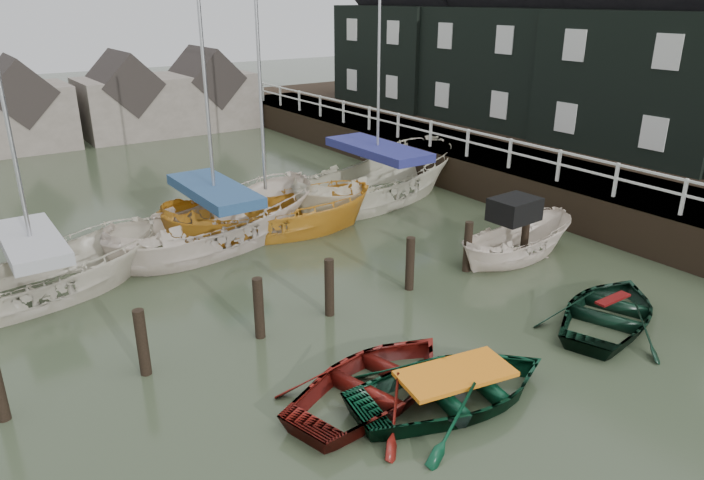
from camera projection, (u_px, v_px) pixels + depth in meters
ground at (457, 355)px, 12.97m from camera, size 120.00×120.00×0.00m
pier at (456, 161)px, 25.41m from camera, size 3.04×32.00×2.70m
land_strip at (544, 159)px, 28.61m from camera, size 14.00×38.00×1.50m
quay_houses at (586, 29)px, 25.52m from camera, size 6.52×28.14×10.01m
mooring_pilings at (333, 294)px, 14.49m from camera, size 13.72×0.22×1.80m
far_sheds at (122, 101)px, 32.63m from camera, size 14.00×4.08×4.39m
rowboat_red at (375, 395)px, 11.68m from camera, size 4.46×3.67×0.80m
rowboat_green at (454, 401)px, 11.51m from camera, size 4.48×3.55×0.83m
rowboat_dkgreen at (609, 322)px, 14.29m from camera, size 4.48×3.81×0.79m
motorboat at (515, 253)px, 17.86m from camera, size 4.26×1.77×2.50m
sailboat_a at (42, 294)px, 15.50m from camera, size 6.54×3.35×11.27m
sailboat_b at (218, 241)px, 18.87m from camera, size 7.58×4.13×11.25m
sailboat_c at (268, 231)px, 19.78m from camera, size 7.04×4.65×10.14m
sailboat_d at (377, 196)px, 23.08m from camera, size 8.52×4.81×13.80m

